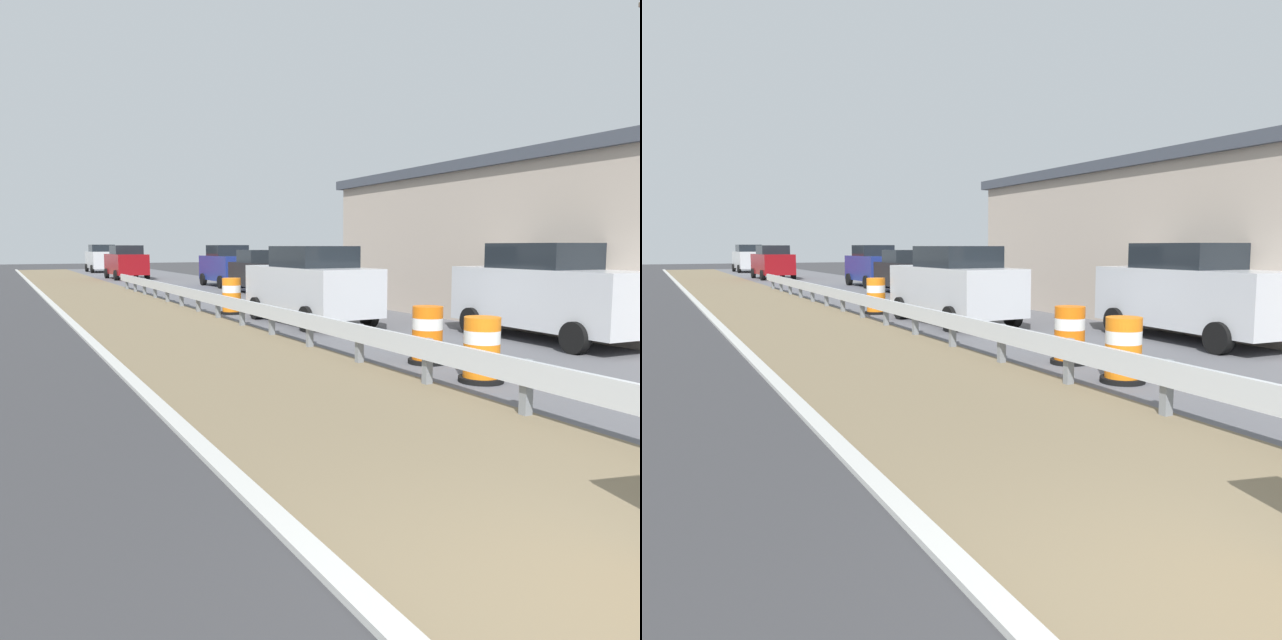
% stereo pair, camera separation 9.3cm
% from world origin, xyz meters
% --- Properties ---
extents(ground_plane, '(160.00, 160.00, 0.00)m').
position_xyz_m(ground_plane, '(0.00, 0.00, 0.00)').
color(ground_plane, '#333335').
extents(guardrail_median, '(0.18, 56.63, 0.71)m').
position_xyz_m(guardrail_median, '(2.62, 2.51, 0.52)').
color(guardrail_median, silver).
rests_on(guardrail_median, ground).
extents(traffic_barrel_nearest, '(0.70, 0.70, 1.01)m').
position_xyz_m(traffic_barrel_nearest, '(3.51, 5.27, 0.46)').
color(traffic_barrel_nearest, orange).
rests_on(traffic_barrel_nearest, ground).
extents(traffic_barrel_close, '(0.68, 0.68, 1.03)m').
position_xyz_m(traffic_barrel_close, '(3.71, 6.93, 0.46)').
color(traffic_barrel_close, orange).
rests_on(traffic_barrel_close, ground).
extents(traffic_barrel_mid, '(0.72, 0.72, 1.11)m').
position_xyz_m(traffic_barrel_mid, '(3.41, 16.52, 0.50)').
color(traffic_barrel_mid, orange).
rests_on(traffic_barrel_mid, ground).
extents(car_lead_near_lane, '(2.21, 4.45, 2.22)m').
position_xyz_m(car_lead_near_lane, '(4.77, 51.90, 1.11)').
color(car_lead_near_lane, silver).
rests_on(car_lead_near_lane, ground).
extents(car_trailing_near_lane, '(2.22, 4.79, 2.16)m').
position_xyz_m(car_trailing_near_lane, '(7.85, 7.98, 1.08)').
color(car_trailing_near_lane, silver).
rests_on(car_trailing_near_lane, ground).
extents(car_lead_far_lane, '(2.12, 4.79, 2.09)m').
position_xyz_m(car_lead_far_lane, '(4.50, 13.24, 1.05)').
color(car_lead_far_lane, silver).
rests_on(car_lead_far_lane, ground).
extents(car_mid_far_lane, '(2.09, 4.41, 2.15)m').
position_xyz_m(car_mid_far_lane, '(7.84, 29.65, 1.07)').
color(car_mid_far_lane, navy).
rests_on(car_mid_far_lane, ground).
extents(car_trailing_far_lane, '(2.19, 4.76, 2.15)m').
position_xyz_m(car_trailing_far_lane, '(4.48, 39.76, 1.07)').
color(car_trailing_far_lane, maroon).
rests_on(car_trailing_far_lane, ground).
extents(car_distant_a, '(1.97, 4.13, 1.93)m').
position_xyz_m(car_distant_a, '(7.50, 24.22, 0.96)').
color(car_distant_a, black).
rests_on(car_distant_a, ground).
extents(roadside_shop_near, '(7.63, 15.09, 4.44)m').
position_xyz_m(roadside_shop_near, '(12.07, 11.13, 2.23)').
color(roadside_shop_near, '#AD9E8E').
rests_on(roadside_shop_near, ground).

